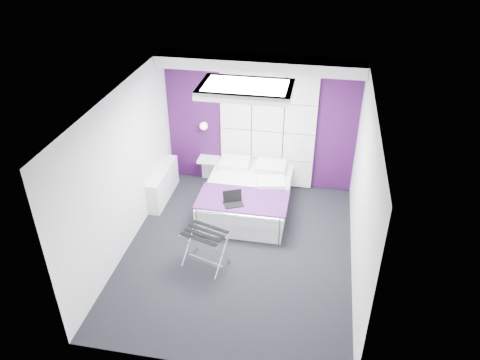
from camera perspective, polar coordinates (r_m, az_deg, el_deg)
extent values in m
plane|color=black|center=(7.67, -0.21, -8.70)|extent=(4.40, 4.40, 0.00)
plane|color=white|center=(6.32, -0.25, 9.65)|extent=(4.40, 4.40, 0.00)
plane|color=white|center=(8.82, 2.48, 7.01)|extent=(3.60, 0.00, 3.60)
plane|color=white|center=(7.41, -14.03, 0.95)|extent=(0.00, 4.40, 4.40)
plane|color=white|center=(6.85, 14.74, -1.87)|extent=(0.00, 4.40, 4.40)
cube|color=#380E3F|center=(8.82, 2.47, 6.98)|extent=(3.58, 0.02, 2.58)
cube|color=white|center=(8.16, 2.41, 13.98)|extent=(3.58, 0.50, 0.20)
sphere|color=white|center=(8.93, -4.39, 6.68)|extent=(0.15, 0.15, 0.15)
cube|color=white|center=(8.90, -9.36, -0.48)|extent=(0.22, 1.20, 0.60)
cube|color=white|center=(8.54, 0.85, -2.85)|extent=(1.44, 1.81, 0.27)
cube|color=silver|center=(8.40, 0.87, -1.45)|extent=(1.48, 1.85, 0.23)
cube|color=#441755|center=(7.96, 0.32, -2.39)|extent=(1.54, 0.81, 0.03)
cube|color=white|center=(9.20, -3.83, 2.48)|extent=(0.41, 0.32, 0.05)
cube|color=black|center=(7.08, -4.33, -6.43)|extent=(0.62, 0.46, 0.01)
cube|color=black|center=(7.81, -0.80, -2.97)|extent=(0.32, 0.22, 0.02)
cube|color=black|center=(7.83, -0.65, -1.82)|extent=(0.32, 0.01, 0.21)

